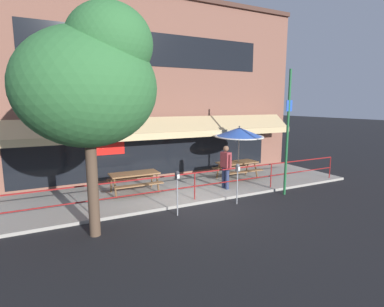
# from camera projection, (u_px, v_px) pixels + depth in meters

# --- Properties ---
(ground_plane) EXTENTS (120.00, 120.00, 0.00)m
(ground_plane) POSITION_uv_depth(u_px,v_px,m) (199.00, 205.00, 10.27)
(ground_plane) COLOR black
(patio_deck) EXTENTS (15.00, 4.00, 0.10)m
(patio_deck) POSITION_uv_depth(u_px,v_px,m) (175.00, 189.00, 12.02)
(patio_deck) COLOR #9E998E
(patio_deck) RESTS_ON ground
(restaurant_building) EXTENTS (15.00, 1.60, 8.14)m
(restaurant_building) POSITION_uv_depth(u_px,v_px,m) (154.00, 90.00, 13.32)
(restaurant_building) COLOR brown
(restaurant_building) RESTS_ON ground
(patio_railing) EXTENTS (13.84, 0.04, 0.97)m
(patio_railing) POSITION_uv_depth(u_px,v_px,m) (195.00, 180.00, 10.40)
(patio_railing) COLOR maroon
(patio_railing) RESTS_ON patio_deck
(picnic_table_left) EXTENTS (1.80, 1.42, 0.76)m
(picnic_table_left) POSITION_uv_depth(u_px,v_px,m) (134.00, 177.00, 11.21)
(picnic_table_left) COLOR brown
(picnic_table_left) RESTS_ON patio_deck
(picnic_table_centre) EXTENTS (1.80, 1.42, 0.76)m
(picnic_table_centre) POSITION_uv_depth(u_px,v_px,m) (237.00, 165.00, 13.34)
(picnic_table_centre) COLOR brown
(picnic_table_centre) RESTS_ON patio_deck
(patio_umbrella_centre) EXTENTS (2.14, 2.14, 2.38)m
(patio_umbrella_centre) POSITION_uv_depth(u_px,v_px,m) (239.00, 133.00, 13.03)
(patio_umbrella_centre) COLOR #B7B2A8
(patio_umbrella_centre) RESTS_ON patio_deck
(pedestrian_walking) EXTENTS (0.30, 0.61, 1.71)m
(pedestrian_walking) POSITION_uv_depth(u_px,v_px,m) (226.00, 165.00, 11.71)
(pedestrian_walking) COLOR navy
(pedestrian_walking) RESTS_ON patio_deck
(parking_meter_near) EXTENTS (0.15, 0.16, 1.42)m
(parking_meter_near) POSITION_uv_depth(u_px,v_px,m) (177.00, 180.00, 9.07)
(parking_meter_near) COLOR gray
(parking_meter_near) RESTS_ON ground
(parking_meter_far) EXTENTS (0.15, 0.16, 1.42)m
(parking_meter_far) POSITION_uv_depth(u_px,v_px,m) (238.00, 172.00, 10.14)
(parking_meter_far) COLOR gray
(parking_meter_far) RESTS_ON ground
(street_sign_pole) EXTENTS (0.28, 0.09, 4.65)m
(street_sign_pole) POSITION_uv_depth(u_px,v_px,m) (287.00, 132.00, 11.03)
(street_sign_pole) COLOR #1E6033
(street_sign_pole) RESTS_ON ground
(street_tree_curbside) EXTENTS (3.42, 3.07, 5.76)m
(street_tree_curbside) POSITION_uv_depth(u_px,v_px,m) (91.00, 80.00, 7.21)
(street_tree_curbside) COLOR brown
(street_tree_curbside) RESTS_ON ground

